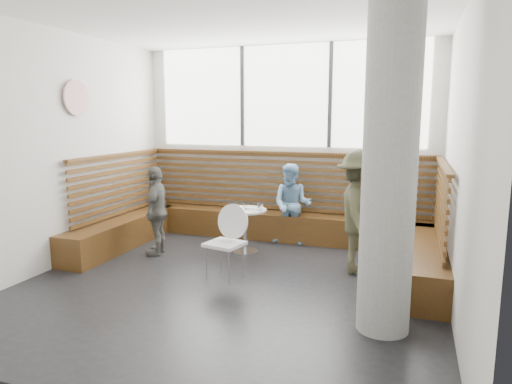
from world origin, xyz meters
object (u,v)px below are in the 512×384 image
(child_back, at_px, (292,205))
(child_left, at_px, (157,211))
(concrete_column, at_px, (390,165))
(cafe_chair, at_px, (227,235))
(adult_man, at_px, (359,212))
(cafe_table, at_px, (245,221))

(child_back, distance_m, child_left, 2.11)
(concrete_column, xyz_separation_m, cafe_chair, (-1.98, 0.84, -1.05))
(child_left, bearing_deg, cafe_chair, 52.77)
(adult_man, bearing_deg, concrete_column, -176.01)
(concrete_column, xyz_separation_m, adult_man, (-0.43, 1.59, -0.79))
(child_back, xyz_separation_m, child_left, (-1.78, -1.14, 0.01))
(cafe_chair, height_order, adult_man, adult_man)
(adult_man, relative_size, child_left, 1.23)
(concrete_column, xyz_separation_m, child_left, (-3.36, 1.45, -0.94))
(adult_man, bearing_deg, cafe_chair, 104.76)
(cafe_table, height_order, child_left, child_left)
(adult_man, relative_size, child_back, 1.24)
(child_back, bearing_deg, cafe_chair, -103.94)
(cafe_chair, bearing_deg, child_back, 89.54)
(cafe_table, height_order, child_back, child_back)
(concrete_column, height_order, child_left, concrete_column)
(cafe_chair, relative_size, adult_man, 0.58)
(cafe_chair, height_order, child_left, child_left)
(cafe_table, distance_m, child_left, 1.33)
(concrete_column, height_order, child_back, concrete_column)
(cafe_table, relative_size, cafe_chair, 0.71)
(child_left, bearing_deg, concrete_column, 53.28)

